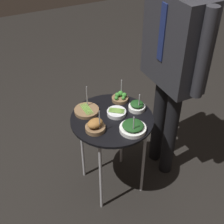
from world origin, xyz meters
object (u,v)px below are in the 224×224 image
at_px(bowl_roast_center, 95,126).
at_px(bowl_asparagus_back_left, 87,110).
at_px(bowl_broccoli_front_center, 120,97).
at_px(waiter_figure, 174,52).
at_px(bowl_asparagus_mid_right, 117,112).
at_px(bowl_spinach_front_right, 133,127).
at_px(bowl_spinach_back_right, 137,106).
at_px(serving_cart, 112,125).

relative_size(bowl_roast_center, bowl_asparagus_back_left, 0.95).
height_order(bowl_broccoli_front_center, waiter_figure, waiter_figure).
height_order(bowl_asparagus_mid_right, bowl_asparagus_back_left, bowl_asparagus_back_left).
bearing_deg(bowl_spinach_front_right, bowl_asparagus_mid_right, -175.01).
distance_m(bowl_asparagus_mid_right, bowl_spinach_back_right, 0.15).
bearing_deg(bowl_asparagus_mid_right, serving_cart, -63.86).
bearing_deg(bowl_roast_center, waiter_figure, 97.27).
bearing_deg(bowl_asparagus_back_left, bowl_broccoli_front_center, 94.86).
xyz_separation_m(bowl_asparagus_back_left, bowl_broccoli_front_center, (-0.02, 0.27, 0.01)).
height_order(serving_cart, bowl_spinach_front_right, bowl_spinach_front_right).
bearing_deg(bowl_roast_center, bowl_spinach_back_right, 101.85).
bearing_deg(bowl_broccoli_front_center, bowl_spinach_back_right, 19.58).
bearing_deg(bowl_asparagus_mid_right, bowl_asparagus_back_left, -122.97).
height_order(bowl_spinach_back_right, waiter_figure, waiter_figure).
bearing_deg(waiter_figure, bowl_spinach_back_right, -88.85).
relative_size(serving_cart, bowl_asparagus_back_left, 3.73).
distance_m(bowl_asparagus_back_left, waiter_figure, 0.70).
relative_size(bowl_roast_center, bowl_asparagus_mid_right, 1.28).
relative_size(bowl_asparagus_back_left, bowl_broccoli_front_center, 1.16).
xyz_separation_m(bowl_asparagus_mid_right, bowl_broccoli_front_center, (-0.13, 0.10, 0.01)).
bearing_deg(bowl_spinach_front_right, serving_cart, -160.18).
xyz_separation_m(bowl_asparagus_back_left, waiter_figure, (0.12, 0.59, 0.36)).
relative_size(bowl_broccoli_front_center, bowl_spinach_front_right, 0.89).
bearing_deg(waiter_figure, bowl_spinach_front_right, -64.79).
bearing_deg(bowl_spinach_back_right, bowl_roast_center, -78.15).
bearing_deg(bowl_asparagus_back_left, bowl_spinach_front_right, 31.71).
bearing_deg(bowl_roast_center, serving_cart, 112.99).
xyz_separation_m(bowl_roast_center, bowl_spinach_front_right, (0.11, 0.21, -0.01)).
distance_m(serving_cart, bowl_asparagus_back_left, 0.20).
bearing_deg(bowl_broccoli_front_center, waiter_figure, 65.75).
bearing_deg(bowl_spinach_front_right, bowl_asparagus_back_left, -148.29).
distance_m(bowl_roast_center, waiter_figure, 0.70).
xyz_separation_m(bowl_asparagus_mid_right, bowl_spinach_back_right, (0.01, 0.15, 0.01)).
bearing_deg(serving_cart, waiter_figure, 91.79).
distance_m(bowl_asparagus_mid_right, bowl_asparagus_back_left, 0.21).
height_order(bowl_asparagus_mid_right, bowl_broccoli_front_center, bowl_broccoli_front_center).
height_order(bowl_asparagus_back_left, bowl_broccoli_front_center, bowl_asparagus_back_left).
distance_m(bowl_asparagus_mid_right, waiter_figure, 0.55).
height_order(bowl_roast_center, bowl_spinach_front_right, bowl_roast_center).
bearing_deg(bowl_roast_center, bowl_spinach_front_right, 62.66).
bearing_deg(waiter_figure, bowl_asparagus_back_left, -101.53).
bearing_deg(bowl_asparagus_back_left, bowl_spinach_back_right, 68.82).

